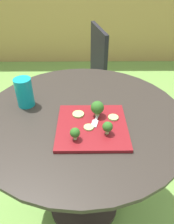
{
  "coord_description": "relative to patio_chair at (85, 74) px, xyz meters",
  "views": [
    {
      "loc": [
        0.01,
        -0.78,
        1.33
      ],
      "look_at": [
        0.02,
        -0.06,
        0.8
      ],
      "focal_mm": 33.96,
      "sensor_mm": 36.0,
      "label": 1
    }
  ],
  "objects": [
    {
      "name": "ground_plane",
      "position": [
        -0.01,
        -0.86,
        -0.53
      ],
      "size": [
        12.0,
        12.0,
        0.0
      ],
      "primitive_type": "plane",
      "color": "#669342"
    },
    {
      "name": "bamboo_fence",
      "position": [
        -0.01,
        1.56,
        0.27
      ],
      "size": [
        8.0,
        0.08,
        1.58
      ],
      "primitive_type": "cube",
      "color": "#9E7F47",
      "rests_on": "ground_plane"
    },
    {
      "name": "patio_table",
      "position": [
        -0.01,
        -0.86,
        -0.03
      ],
      "size": [
        0.94,
        0.94,
        0.76
      ],
      "color": "#28231E",
      "rests_on": "ground_plane"
    },
    {
      "name": "patio_chair",
      "position": [
        0.0,
        0.0,
        0.0
      ],
      "size": [
        0.52,
        0.52,
        0.9
      ],
      "color": "black",
      "rests_on": "ground_plane"
    },
    {
      "name": "salad_plate",
      "position": [
        0.03,
        -0.97,
        0.24
      ],
      "size": [
        0.29,
        0.29,
        0.01
      ],
      "primitive_type": "cube",
      "color": "maroon",
      "rests_on": "patio_table"
    },
    {
      "name": "drinking_glass",
      "position": [
        -0.28,
        -0.8,
        0.29
      ],
      "size": [
        0.08,
        0.08,
        0.14
      ],
      "color": "#0F8C93",
      "rests_on": "patio_table"
    },
    {
      "name": "fork",
      "position": [
        0.05,
        -0.93,
        0.25
      ],
      "size": [
        0.06,
        0.15,
        0.0
      ],
      "color": "silver",
      "rests_on": "salad_plate"
    },
    {
      "name": "broccoli_floret_0",
      "position": [
        0.08,
        -1.02,
        0.28
      ],
      "size": [
        0.04,
        0.04,
        0.05
      ],
      "color": "#99B770",
      "rests_on": "salad_plate"
    },
    {
      "name": "broccoli_floret_1",
      "position": [
        0.05,
        -0.91,
        0.28
      ],
      "size": [
        0.06,
        0.06,
        0.07
      ],
      "color": "#99B770",
      "rests_on": "salad_plate"
    },
    {
      "name": "broccoli_floret_2",
      "position": [
        -0.04,
        -1.05,
        0.27
      ],
      "size": [
        0.04,
        0.04,
        0.05
      ],
      "color": "#99B770",
      "rests_on": "salad_plate"
    },
    {
      "name": "cucumber_slice_0",
      "position": [
        0.12,
        -0.93,
        0.25
      ],
      "size": [
        0.04,
        0.04,
        0.01
      ],
      "primitive_type": "cylinder",
      "color": "#8EB766",
      "rests_on": "salad_plate"
    },
    {
      "name": "cucumber_slice_1",
      "position": [
        -0.03,
        -0.9,
        0.25
      ],
      "size": [
        0.05,
        0.05,
        0.01
      ],
      "primitive_type": "cylinder",
      "color": "#8EB766",
      "rests_on": "salad_plate"
    },
    {
      "name": "cucumber_slice_2",
      "position": [
        0.01,
        -0.99,
        0.25
      ],
      "size": [
        0.04,
        0.04,
        0.01
      ],
      "primitive_type": "cylinder",
      "color": "#8EB766",
      "rests_on": "salad_plate"
    }
  ]
}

